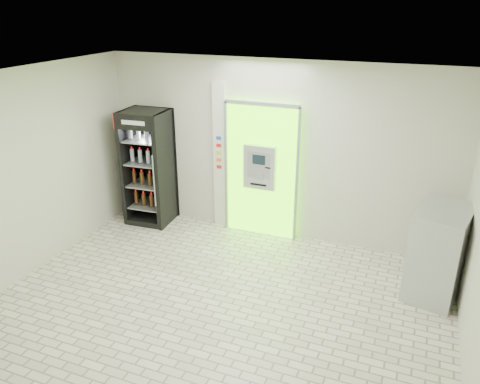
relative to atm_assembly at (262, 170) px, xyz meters
The scene contains 6 objects.
ground 2.69m from the atm_assembly, 85.26° to the right, with size 6.00×6.00×0.00m, color beige.
room_shell 2.51m from the atm_assembly, 85.26° to the right, with size 6.00×6.00×6.00m.
atm_assembly is the anchor object (origin of this frame).
pillar 0.79m from the atm_assembly, behind, with size 0.22×0.11×2.60m.
beverage_cooler 2.09m from the atm_assembly, behind, with size 0.82×0.76×2.07m.
steel_cabinet 3.04m from the atm_assembly, 16.87° to the right, with size 0.85×1.08×1.28m.
Camera 1 is at (2.20, -4.64, 3.84)m, focal length 35.00 mm.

